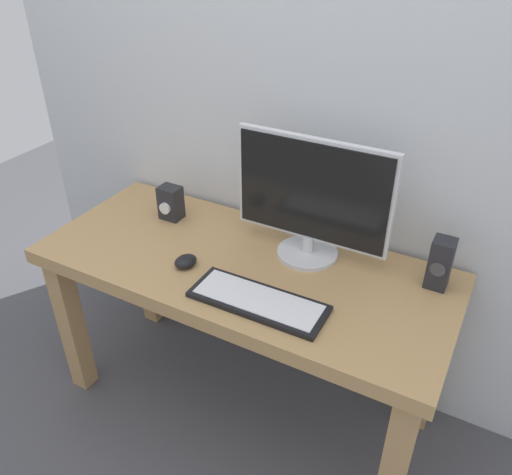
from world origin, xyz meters
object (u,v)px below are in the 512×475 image
object	(u,v)px
speaker_right	(440,263)
monitor	(312,199)
mouse	(186,261)
desk	(243,287)
audio_controller	(171,203)
keyboard_primary	(258,301)

from	to	relation	value
speaker_right	monitor	bearing A→B (deg)	-176.10
mouse	desk	bearing A→B (deg)	48.56
mouse	speaker_right	xyz separation A→B (m)	(0.80, 0.31, 0.07)
desk	speaker_right	world-z (taller)	speaker_right
desk	audio_controller	size ratio (longest dim) A/B	10.86
monitor	mouse	world-z (taller)	monitor
desk	monitor	bearing A→B (deg)	41.15
monitor	mouse	distance (m)	0.49
desk	keyboard_primary	xyz separation A→B (m)	(0.16, -0.17, 0.12)
monitor	speaker_right	bearing A→B (deg)	3.90
keyboard_primary	desk	bearing A→B (deg)	132.20
monitor	speaker_right	world-z (taller)	monitor
speaker_right	keyboard_primary	bearing A→B (deg)	-142.36
desk	mouse	xyz separation A→B (m)	(-0.16, -0.12, 0.13)
mouse	audio_controller	xyz separation A→B (m)	(-0.24, 0.25, 0.05)
keyboard_primary	mouse	xyz separation A→B (m)	(-0.32, 0.06, 0.01)
desk	mouse	world-z (taller)	mouse
mouse	speaker_right	distance (m)	0.86
monitor	keyboard_primary	world-z (taller)	monitor
monitor	speaker_right	size ratio (longest dim) A/B	3.17
monitor	audio_controller	distance (m)	0.61
keyboard_primary	audio_controller	distance (m)	0.65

